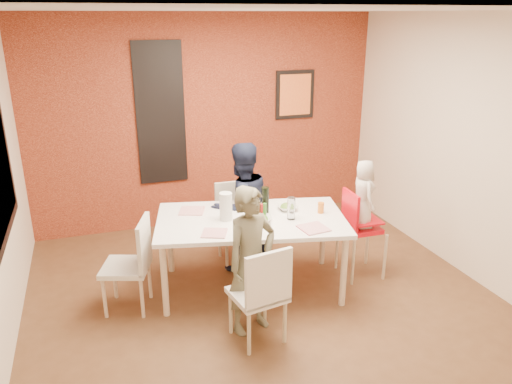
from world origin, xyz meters
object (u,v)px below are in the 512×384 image
object	(u,v)px
child_near	(251,261)
wine_bottle	(265,201)
dining_table	(251,224)
child_far	(241,207)
high_chair	(359,225)
paper_towel_roll	(226,207)
chair_near	(262,291)
chair_far	(235,218)
chair_left	(134,260)
toddler	(363,194)

from	to	relation	value
child_near	wine_bottle	world-z (taller)	child_near
dining_table	child_far	distance (m)	0.45
child_near	child_far	distance (m)	1.15
dining_table	child_far	world-z (taller)	child_far
high_chair	paper_towel_roll	world-z (taller)	paper_towel_roll
chair_near	high_chair	distance (m)	1.58
child_far	child_near	bearing A→B (deg)	63.19
wine_bottle	child_near	bearing A→B (deg)	-117.98
chair_far	child_near	size ratio (longest dim) A/B	0.67
dining_table	wine_bottle	size ratio (longest dim) A/B	7.15
child_far	paper_towel_roll	xyz separation A→B (m)	(-0.28, -0.40, 0.20)
child_far	chair_left	bearing A→B (deg)	7.09
dining_table	chair_far	bearing A→B (deg)	86.78
toddler	paper_towel_roll	size ratio (longest dim) A/B	2.59
child_far	wine_bottle	size ratio (longest dim) A/B	5.03
dining_table	chair_far	size ratio (longest dim) A/B	2.27
high_chair	toddler	distance (m)	0.35
wine_bottle	dining_table	bearing A→B (deg)	-160.57
dining_table	chair_near	xyz separation A→B (m)	(-0.21, -0.91, -0.19)
child_near	paper_towel_roll	world-z (taller)	child_near
chair_near	child_near	distance (m)	0.29
high_chair	wine_bottle	xyz separation A→B (m)	(-0.99, 0.17, 0.34)
chair_left	toddler	xyz separation A→B (m)	(2.34, -0.10, 0.41)
child_far	toddler	distance (m)	1.29
high_chair	dining_table	bearing A→B (deg)	85.89
chair_near	chair_left	bearing A→B (deg)	-53.33
chair_left	wine_bottle	distance (m)	1.39
child_near	child_far	world-z (taller)	child_far
dining_table	chair_near	world-z (taller)	chair_near
chair_far	child_near	distance (m)	1.39
chair_near	chair_left	world-z (taller)	chair_left
child_far	paper_towel_roll	size ratio (longest dim) A/B	5.14
paper_towel_roll	dining_table	bearing A→B (deg)	-9.55
dining_table	chair_left	distance (m)	1.17
dining_table	child_near	distance (m)	0.71
chair_far	chair_left	distance (m)	1.38
child_near	chair_far	bearing A→B (deg)	60.33
toddler	wine_bottle	bearing A→B (deg)	85.92
high_chair	toddler	size ratio (longest dim) A/B	1.33
chair_left	child_far	bearing A→B (deg)	129.86
child_near	toddler	distance (m)	1.53
chair_left	wine_bottle	world-z (taller)	wine_bottle
chair_near	child_near	bearing A→B (deg)	-96.49
high_chair	child_far	xyz separation A→B (m)	(-1.12, 0.55, 0.14)
child_near	high_chair	bearing A→B (deg)	3.47
dining_table	chair_near	size ratio (longest dim) A/B	2.23
child_far	chair_near	bearing A→B (deg)	65.99
high_chair	child_near	xyz separation A→B (m)	(-1.38, -0.56, 0.09)
dining_table	chair_far	xyz separation A→B (m)	(0.04, 0.68, -0.20)
dining_table	child_far	xyz separation A→B (m)	(0.04, 0.44, 0.01)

